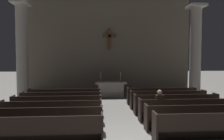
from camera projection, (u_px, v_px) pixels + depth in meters
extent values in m
cube|color=black|center=(35.00, 132.00, 5.95)|extent=(3.85, 0.40, 0.05)
cube|color=black|center=(33.00, 125.00, 5.71)|extent=(3.85, 0.05, 0.50)
cube|color=black|center=(37.00, 137.00, 6.14)|extent=(3.85, 0.04, 0.40)
cube|color=black|center=(102.00, 129.00, 6.06)|extent=(0.06, 0.50, 0.95)
cube|color=black|center=(45.00, 121.00, 7.04)|extent=(3.85, 0.40, 0.05)
cube|color=black|center=(43.00, 115.00, 6.80)|extent=(3.85, 0.05, 0.50)
cube|color=black|center=(46.00, 126.00, 7.23)|extent=(3.85, 0.04, 0.40)
cube|color=black|center=(101.00, 119.00, 7.16)|extent=(0.06, 0.50, 0.95)
cube|color=black|center=(52.00, 113.00, 8.13)|extent=(3.85, 0.40, 0.05)
cube|color=black|center=(51.00, 107.00, 7.90)|extent=(3.85, 0.05, 0.50)
cube|color=black|center=(53.00, 117.00, 8.32)|extent=(3.85, 0.04, 0.40)
cube|color=black|center=(101.00, 111.00, 8.25)|extent=(0.06, 0.50, 0.95)
cube|color=black|center=(1.00, 113.00, 7.97)|extent=(0.06, 0.50, 0.95)
cube|color=black|center=(57.00, 107.00, 9.23)|extent=(3.85, 0.40, 0.05)
cube|color=black|center=(56.00, 102.00, 8.99)|extent=(3.85, 0.05, 0.50)
cube|color=black|center=(58.00, 111.00, 9.42)|extent=(3.85, 0.04, 0.40)
cube|color=black|center=(100.00, 105.00, 9.35)|extent=(0.06, 0.50, 0.95)
cube|color=black|center=(13.00, 106.00, 9.07)|extent=(0.06, 0.50, 0.95)
cube|color=black|center=(62.00, 102.00, 10.32)|extent=(3.85, 0.40, 0.05)
cube|color=black|center=(61.00, 97.00, 10.09)|extent=(3.85, 0.05, 0.50)
cube|color=black|center=(62.00, 105.00, 10.51)|extent=(3.85, 0.04, 0.40)
cube|color=black|center=(100.00, 100.00, 10.44)|extent=(0.06, 0.50, 0.95)
cube|color=black|center=(22.00, 101.00, 10.16)|extent=(0.06, 0.50, 0.95)
cube|color=black|center=(65.00, 98.00, 11.42)|extent=(3.85, 0.40, 0.05)
cube|color=black|center=(64.00, 93.00, 11.18)|extent=(3.85, 0.05, 0.50)
cube|color=black|center=(66.00, 101.00, 11.61)|extent=(3.85, 0.04, 0.40)
cube|color=black|center=(100.00, 96.00, 11.54)|extent=(0.06, 0.50, 0.95)
cube|color=black|center=(29.00, 97.00, 11.26)|extent=(0.06, 0.50, 0.95)
cube|color=black|center=(216.00, 128.00, 6.34)|extent=(3.85, 0.40, 0.05)
cube|color=black|center=(221.00, 121.00, 6.10)|extent=(3.85, 0.05, 0.50)
cube|color=black|center=(213.00, 133.00, 6.53)|extent=(3.85, 0.04, 0.40)
cube|color=black|center=(155.00, 128.00, 6.18)|extent=(0.06, 0.50, 0.95)
cube|color=black|center=(199.00, 118.00, 7.43)|extent=(3.85, 0.40, 0.05)
cube|color=black|center=(202.00, 112.00, 7.20)|extent=(3.85, 0.05, 0.50)
cube|color=black|center=(196.00, 122.00, 7.63)|extent=(3.85, 0.04, 0.40)
cube|color=black|center=(146.00, 118.00, 7.27)|extent=(0.06, 0.50, 0.95)
cube|color=black|center=(186.00, 110.00, 8.53)|extent=(3.85, 0.40, 0.05)
cube|color=black|center=(188.00, 105.00, 8.29)|extent=(3.85, 0.05, 0.50)
cube|color=black|center=(184.00, 115.00, 8.72)|extent=(3.85, 0.04, 0.40)
cube|color=black|center=(140.00, 110.00, 8.37)|extent=(0.06, 0.50, 0.95)
cube|color=black|center=(176.00, 105.00, 9.62)|extent=(3.85, 0.40, 0.05)
cube|color=black|center=(178.00, 100.00, 9.39)|extent=(3.85, 0.05, 0.50)
cube|color=black|center=(174.00, 108.00, 9.81)|extent=(3.85, 0.04, 0.40)
cube|color=black|center=(135.00, 104.00, 9.46)|extent=(0.06, 0.50, 0.95)
cube|color=black|center=(216.00, 103.00, 9.74)|extent=(0.06, 0.50, 0.95)
cube|color=black|center=(168.00, 100.00, 10.72)|extent=(3.85, 0.40, 0.05)
cube|color=black|center=(169.00, 96.00, 10.48)|extent=(3.85, 0.05, 0.50)
cube|color=black|center=(166.00, 104.00, 10.91)|extent=(3.85, 0.04, 0.40)
cube|color=black|center=(131.00, 100.00, 10.56)|extent=(0.06, 0.50, 0.95)
cube|color=black|center=(204.00, 99.00, 10.84)|extent=(0.06, 0.50, 0.95)
cube|color=black|center=(161.00, 96.00, 11.81)|extent=(3.85, 0.40, 0.05)
cube|color=black|center=(162.00, 92.00, 11.58)|extent=(3.85, 0.05, 0.50)
cube|color=black|center=(160.00, 100.00, 12.00)|extent=(3.85, 0.04, 0.40)
cube|color=black|center=(128.00, 96.00, 11.65)|extent=(0.06, 0.50, 0.95)
cube|color=black|center=(194.00, 95.00, 11.93)|extent=(0.06, 0.50, 0.95)
cube|color=#ADA89E|center=(23.00, 97.00, 13.26)|extent=(1.04, 1.04, 0.20)
cylinder|color=#ADA89E|center=(22.00, 52.00, 13.11)|extent=(0.74, 0.74, 6.11)
cube|color=#ADA89E|center=(21.00, 3.00, 12.96)|extent=(1.11, 1.11, 0.16)
cube|color=#ADA89E|center=(194.00, 95.00, 14.09)|extent=(1.04, 1.04, 0.20)
cylinder|color=#ADA89E|center=(195.00, 53.00, 13.94)|extent=(0.74, 0.74, 6.11)
cube|color=#ADA89E|center=(196.00, 6.00, 13.79)|extent=(1.11, 1.11, 0.16)
cube|color=#BCB7AD|center=(111.00, 90.00, 14.34)|extent=(1.76, 0.72, 0.88)
cube|color=#BCB7AD|center=(111.00, 83.00, 14.31)|extent=(2.20, 0.90, 0.12)
cube|color=silver|center=(111.00, 82.00, 14.31)|extent=(2.09, 0.86, 0.01)
cylinder|color=#B79338|center=(101.00, 82.00, 14.26)|extent=(0.16, 0.16, 0.02)
cylinder|color=#B79338|center=(101.00, 79.00, 14.25)|extent=(0.07, 0.07, 0.38)
cylinder|color=silver|center=(101.00, 74.00, 14.23)|extent=(0.04, 0.04, 0.31)
cylinder|color=#B79338|center=(121.00, 82.00, 14.36)|extent=(0.16, 0.16, 0.02)
cylinder|color=#B79338|center=(121.00, 79.00, 14.35)|extent=(0.07, 0.07, 0.38)
cylinder|color=silver|center=(121.00, 74.00, 14.33)|extent=(0.04, 0.04, 0.31)
cube|color=#706656|center=(109.00, 44.00, 16.00)|extent=(12.73, 0.25, 7.55)
cube|color=brown|center=(109.00, 39.00, 15.76)|extent=(0.20, 0.20, 1.65)
cube|color=brown|center=(109.00, 36.00, 15.74)|extent=(1.06, 0.20, 0.20)
cube|color=#26262B|center=(157.00, 114.00, 8.64)|extent=(0.24, 0.14, 0.45)
cube|color=#26262B|center=(158.00, 109.00, 8.49)|extent=(0.28, 0.36, 0.12)
cube|color=#2D2319|center=(159.00, 101.00, 8.35)|extent=(0.32, 0.20, 0.54)
sphere|color=tan|center=(160.00, 92.00, 8.33)|extent=(0.20, 0.20, 0.20)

